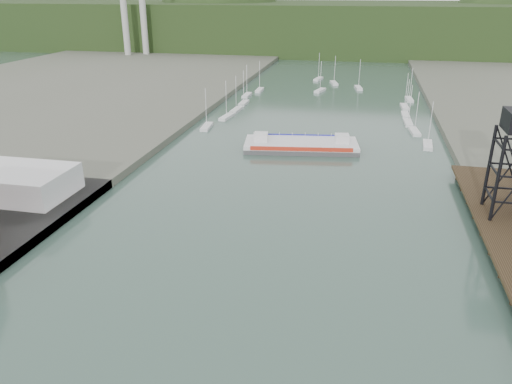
% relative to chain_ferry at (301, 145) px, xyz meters
% --- Properties ---
extents(white_shed, '(18.00, 12.00, 4.50)m').
position_rel_chain_ferry_xyz_m(white_shed, '(-43.05, -40.81, 2.80)').
color(white_shed, silver).
rests_on(white_shed, west_quay).
extents(marina_sailboats, '(57.71, 92.65, 0.90)m').
position_rel_chain_ferry_xyz_m(marina_sailboats, '(1.04, 47.65, -0.70)').
color(marina_sailboats, silver).
rests_on(marina_sailboats, ground).
extents(distant_hills, '(500.00, 120.00, 80.00)m').
position_rel_chain_ferry_xyz_m(distant_hills, '(-3.03, 210.54, 9.33)').
color(distant_hills, black).
rests_on(distant_hills, ground).
extents(chain_ferry, '(26.64, 13.68, 3.67)m').
position_rel_chain_ferry_xyz_m(chain_ferry, '(0.00, 0.00, 0.00)').
color(chain_ferry, '#434446').
rests_on(chain_ferry, ground).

